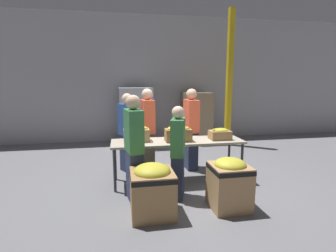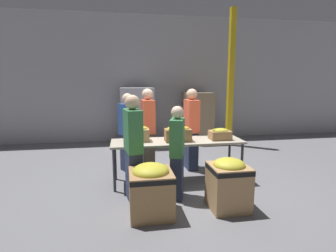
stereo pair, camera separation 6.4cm
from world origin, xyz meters
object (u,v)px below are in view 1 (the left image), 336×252
object	(u,v)px
volunteer_1	(178,153)
pallet_stack_0	(136,117)
banana_box_0	(136,133)
volunteer_0	(191,130)
volunteer_2	(148,131)
volunteer_3	(134,149)
donation_bin_1	(229,182)
sorting_table	(178,143)
banana_box_2	(220,134)
donation_bin_0	(152,188)
volunteer_4	(128,133)
support_pillar	(229,79)
banana_box_1	(178,133)

from	to	relation	value
volunteer_1	pallet_stack_0	distance (m)	3.81
banana_box_0	volunteer_1	xyz separation A→B (m)	(0.63, -0.77, -0.20)
volunteer_0	volunteer_2	bearing A→B (deg)	-95.23
volunteer_3	donation_bin_1	xyz separation A→B (m)	(1.40, -0.55, -0.44)
sorting_table	volunteer_1	distance (m)	0.72
volunteer_0	volunteer_2	distance (m)	0.95
volunteer_0	pallet_stack_0	world-z (taller)	volunteer_0
volunteer_3	sorting_table	bearing A→B (deg)	-62.39
volunteer_1	banana_box_0	bearing A→B (deg)	57.05
sorting_table	banana_box_2	size ratio (longest dim) A/B	6.29
sorting_table	volunteer_0	bearing A→B (deg)	56.88
banana_box_2	volunteer_3	bearing A→B (deg)	-160.23
donation_bin_0	volunteer_0	bearing A→B (deg)	60.13
sorting_table	banana_box_2	world-z (taller)	banana_box_2
volunteer_2	pallet_stack_0	distance (m)	2.33
banana_box_0	volunteer_4	size ratio (longest dim) A/B	0.28
banana_box_2	donation_bin_1	bearing A→B (deg)	-103.85
volunteer_3	volunteer_4	distance (m)	1.41
support_pillar	pallet_stack_0	xyz separation A→B (m)	(-2.75, 0.42, -1.14)
banana_box_0	volunteer_0	world-z (taller)	volunteer_0
volunteer_1	sorting_table	bearing A→B (deg)	6.02
banana_box_0	volunteer_0	distance (m)	1.39
donation_bin_1	support_pillar	size ratio (longest dim) A/B	0.20
volunteer_4	pallet_stack_0	world-z (taller)	pallet_stack_0
banana_box_2	volunteer_1	world-z (taller)	volunteer_1
volunteer_0	donation_bin_1	distance (m)	1.96
sorting_table	donation_bin_1	size ratio (longest dim) A/B	3.16
banana_box_2	pallet_stack_0	bearing A→B (deg)	114.54
donation_bin_0	pallet_stack_0	size ratio (longest dim) A/B	0.44
banana_box_1	volunteer_2	size ratio (longest dim) A/B	0.27
pallet_stack_0	donation_bin_0	bearing A→B (deg)	-90.50
sorting_table	banana_box_0	xyz separation A→B (m)	(-0.78, 0.07, 0.21)
banana_box_1	support_pillar	world-z (taller)	support_pillar
banana_box_2	pallet_stack_0	xyz separation A→B (m)	(-1.43, 3.13, -0.07)
volunteer_1	support_pillar	bearing A→B (deg)	-16.26
support_pillar	volunteer_0	bearing A→B (deg)	-130.85
volunteer_0	volunteer_1	world-z (taller)	volunteer_0
banana_box_1	volunteer_4	bearing A→B (deg)	137.83
support_pillar	donation_bin_1	bearing A→B (deg)	-112.59
volunteer_1	donation_bin_0	bearing A→B (deg)	154.00
volunteer_2	donation_bin_0	size ratio (longest dim) A/B	2.31
banana_box_1	donation_bin_0	distance (m)	1.42
banana_box_2	volunteer_2	world-z (taller)	volunteer_2
volunteer_4	volunteer_2	bearing A→B (deg)	59.10
banana_box_0	donation_bin_1	distance (m)	1.92
volunteer_3	donation_bin_0	bearing A→B (deg)	-167.82
volunteer_4	support_pillar	bearing A→B (deg)	90.97
volunteer_1	volunteer_3	world-z (taller)	volunteer_3
sorting_table	volunteer_1	size ratio (longest dim) A/B	1.62
volunteer_0	support_pillar	distance (m)	2.82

